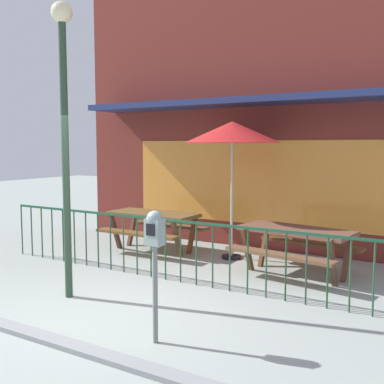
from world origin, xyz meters
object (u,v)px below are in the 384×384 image
at_px(picnic_table_left, 153,221).
at_px(patio_umbrella, 232,133).
at_px(picnic_table_right, 296,238).
at_px(parking_meter_near, 155,241).
at_px(street_lamp, 64,108).

xyz_separation_m(picnic_table_left, patio_umbrella, (1.60, 0.26, 1.71)).
bearing_deg(patio_umbrella, picnic_table_right, -20.02).
xyz_separation_m(picnic_table_right, parking_meter_near, (-0.42, -3.27, 0.49)).
xyz_separation_m(picnic_table_right, patio_umbrella, (-1.40, 0.51, 1.71)).
relative_size(patio_umbrella, street_lamp, 0.64).
bearing_deg(picnic_table_left, picnic_table_right, -4.84).
bearing_deg(parking_meter_near, street_lamp, 162.26).
bearing_deg(picnic_table_right, picnic_table_left, 175.16).
relative_size(picnic_table_right, patio_umbrella, 0.78).
bearing_deg(picnic_table_left, street_lamp, -77.12).
height_order(picnic_table_right, parking_meter_near, parking_meter_near).
distance_m(patio_umbrella, street_lamp, 3.32).
bearing_deg(picnic_table_right, patio_umbrella, 159.98).
bearing_deg(parking_meter_near, picnic_table_right, 82.65).
bearing_deg(street_lamp, patio_umbrella, 73.52).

